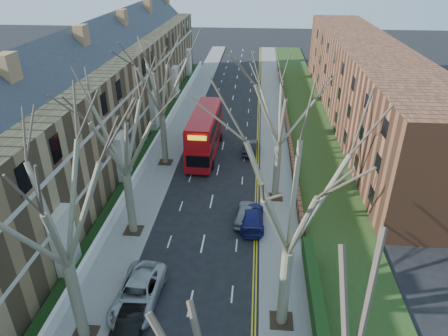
# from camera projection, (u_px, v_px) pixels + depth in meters

# --- Properties ---
(pavement_left) EXTENTS (3.00, 102.00, 0.12)m
(pavement_left) POSITION_uv_depth(u_px,v_px,m) (181.00, 124.00, 52.18)
(pavement_left) COLOR slate
(pavement_left) RESTS_ON ground
(pavement_right) EXTENTS (3.00, 102.00, 0.12)m
(pavement_right) POSITION_uv_depth(u_px,v_px,m) (274.00, 127.00, 51.28)
(pavement_right) COLOR slate
(pavement_right) RESTS_ON ground
(terrace_left) EXTENTS (9.70, 78.00, 13.60)m
(terrace_left) POSITION_uv_depth(u_px,v_px,m) (96.00, 102.00, 43.14)
(terrace_left) COLOR olive
(terrace_left) RESTS_ON ground
(flats_right) EXTENTS (13.97, 54.00, 10.00)m
(flats_right) POSITION_uv_depth(u_px,v_px,m) (364.00, 83.00, 51.63)
(flats_right) COLOR brown
(flats_right) RESTS_ON ground
(front_wall_left) EXTENTS (0.30, 78.00, 1.00)m
(front_wall_left) POSITION_uv_depth(u_px,v_px,m) (154.00, 146.00, 45.00)
(front_wall_left) COLOR white
(front_wall_left) RESTS_ON ground
(grass_verge_right) EXTENTS (6.00, 102.00, 0.06)m
(grass_verge_right) POSITION_uv_depth(u_px,v_px,m) (309.00, 128.00, 50.90)
(grass_verge_right) COLOR #213915
(grass_verge_right) RESTS_ON ground
(tree_left_mid) EXTENTS (10.50, 10.50, 14.71)m
(tree_left_mid) POSITION_uv_depth(u_px,v_px,m) (52.00, 197.00, 18.66)
(tree_left_mid) COLOR #655D48
(tree_left_mid) RESTS_ON ground
(tree_left_far) EXTENTS (10.15, 10.15, 14.22)m
(tree_left_far) POSITION_uv_depth(u_px,v_px,m) (120.00, 124.00, 27.61)
(tree_left_far) COLOR #655D48
(tree_left_far) RESTS_ON ground
(tree_left_dist) EXTENTS (10.50, 10.50, 14.71)m
(tree_left_dist) POSITION_uv_depth(u_px,v_px,m) (159.00, 74.00, 38.02)
(tree_left_dist) COLOR #655D48
(tree_left_dist) RESTS_ON ground
(tree_right_mid) EXTENTS (10.50, 10.50, 14.71)m
(tree_right_mid) POSITION_uv_depth(u_px,v_px,m) (294.00, 186.00, 19.57)
(tree_right_mid) COLOR #655D48
(tree_right_mid) RESTS_ON ground
(tree_right_far) EXTENTS (10.15, 10.15, 14.22)m
(tree_right_far) POSITION_uv_depth(u_px,v_px,m) (282.00, 101.00, 32.03)
(tree_right_far) COLOR #655D48
(tree_right_far) RESTS_ON ground
(double_decker_bus) EXTENTS (3.07, 11.37, 4.72)m
(double_decker_bus) POSITION_uv_depth(u_px,v_px,m) (205.00, 134.00, 43.62)
(double_decker_bus) COLOR #A10B11
(double_decker_bus) RESTS_ON ground
(car_left_mid) EXTENTS (1.57, 4.13, 1.35)m
(car_left_mid) POSITION_uv_depth(u_px,v_px,m) (130.00, 328.00, 22.86)
(car_left_mid) COLOR black
(car_left_mid) RESTS_ON ground
(car_left_far) EXTENTS (2.79, 5.69, 1.56)m
(car_left_far) POSITION_uv_depth(u_px,v_px,m) (138.00, 293.00, 25.07)
(car_left_far) COLOR #ABACB0
(car_left_far) RESTS_ON ground
(car_right_near) EXTENTS (2.03, 4.77, 1.37)m
(car_right_near) POSITION_uv_depth(u_px,v_px,m) (252.00, 217.00, 32.53)
(car_right_near) COLOR navy
(car_right_near) RESTS_ON ground
(car_right_mid) EXTENTS (1.96, 4.14, 1.37)m
(car_right_mid) POSITION_uv_depth(u_px,v_px,m) (246.00, 213.00, 33.05)
(car_right_mid) COLOR gray
(car_right_mid) RESTS_ON ground
(car_right_far) EXTENTS (1.67, 4.12, 1.33)m
(car_right_far) POSITION_uv_depth(u_px,v_px,m) (250.00, 147.00, 44.52)
(car_right_far) COLOR black
(car_right_far) RESTS_ON ground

